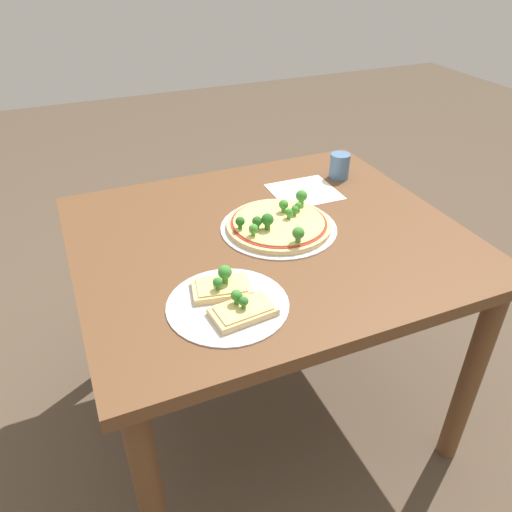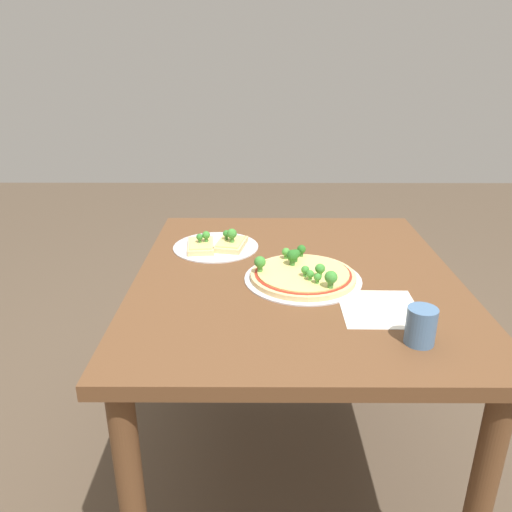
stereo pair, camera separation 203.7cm
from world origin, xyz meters
The scene contains 6 objects.
ground_plane centered at (0.00, 0.00, 0.00)m, with size 8.00×8.00×0.00m, color brown.
dining_table centered at (0.00, 0.00, 0.61)m, with size 1.05×0.91×0.71m.
pizza_tray_whole centered at (0.04, 0.02, 0.73)m, with size 0.33×0.33×0.07m.
pizza_tray_slice centered at (-0.20, -0.24, 0.72)m, with size 0.28×0.28×0.07m.
drinking_cup centered at (0.37, 0.24, 0.75)m, with size 0.06×0.06×0.08m, color #4C7099.
paper_menu centered at (0.21, 0.19, 0.71)m, with size 0.20×0.19×0.00m, color silver.
Camera 1 is at (-0.49, -1.07, 1.42)m, focal length 35.00 mm.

